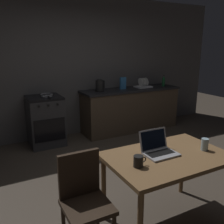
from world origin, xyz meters
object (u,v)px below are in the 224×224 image
laptop (159,149)px  frying_pan (47,95)px  bottle (164,81)px  drinking_glass (205,144)px  dish_rack (143,85)px  chair (84,196)px  electric_kettle (100,86)px  stove_oven (45,121)px  coffee_mug (138,161)px  cereal_box (123,83)px  dining_table (167,163)px

laptop → frying_pan: bearing=88.5°
bottle → drinking_glass: bearing=-121.6°
laptop → dish_rack: bearing=46.7°
chair → drinking_glass: 1.31m
electric_kettle → frying_pan: size_ratio=0.62×
stove_oven → electric_kettle: bearing=0.1°
frying_pan → coffee_mug: bearing=-87.3°
electric_kettle → cereal_box: 0.54m
chair → electric_kettle: (1.39, 2.63, 0.51)m
stove_oven → laptop: (0.51, -2.64, 0.34)m
dining_table → frying_pan: 2.75m
chair → frying_pan: 2.65m
chair → coffee_mug: chair is taller
stove_oven → dining_table: (0.57, -2.71, 0.22)m
stove_oven → drinking_glass: (0.97, -2.79, 0.36)m
chair → drinking_glass: chair is taller
frying_pan → dining_table: bearing=-79.1°
cereal_box → drinking_glass: bearing=-103.5°
bottle → cereal_box: same height
cereal_box → coffee_mug: bearing=-117.7°
electric_kettle → bottle: size_ratio=0.97×
cereal_box → stove_oven: bearing=-179.2°
chair → dish_rack: (2.43, 2.63, 0.45)m
stove_oven → laptop: bearing=-79.1°
electric_kettle → dish_rack: (1.04, 0.00, -0.07)m
coffee_mug → drinking_glass: (0.80, -0.01, 0.01)m
chair → electric_kettle: 3.02m
dining_table → cereal_box: cereal_box is taller
bottle → stove_oven: bearing=179.0°
chair → laptop: (0.79, -0.01, 0.29)m
bottle → dish_rack: bearing=174.5°
laptop → bottle: 3.38m
bottle → drinking_glass: bottle is taller
frying_pan → electric_kettle: bearing=1.7°
laptop → dish_rack: size_ratio=0.94×
electric_kettle → bottle: bearing=-1.8°
electric_kettle → dining_table: bearing=-101.2°
bottle → frying_pan: bearing=179.6°
laptop → frying_pan: laptop is taller
bottle → dish_rack: (-0.52, 0.05, -0.07)m
stove_oven → dish_rack: 2.21m
chair → dining_table: bearing=-24.9°
frying_pan → bottle: bearing=-0.4°
chair → electric_kettle: bearing=43.1°
dining_table → bottle: (2.10, 2.67, 0.35)m
electric_kettle → frying_pan: 1.06m
bottle → electric_kettle: bearing=178.2°
chair → frying_pan: frying_pan is taller
bottle → coffee_mug: bottle is taller
bottle → frying_pan: bottle is taller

